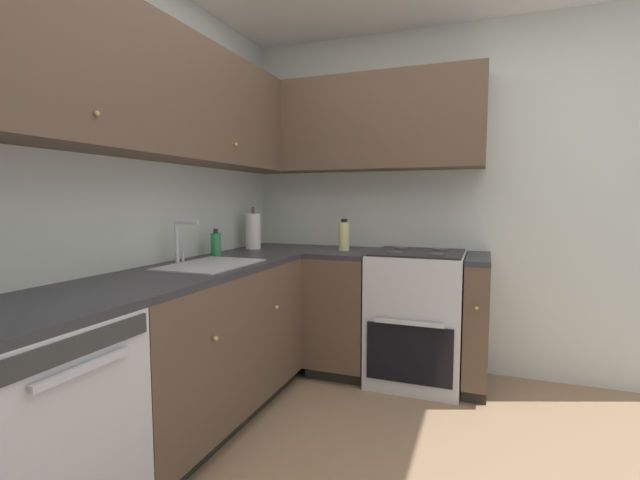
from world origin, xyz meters
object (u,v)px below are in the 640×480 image
dishwasher (21,443)px  oil_bottle (344,236)px  soap_bottle (216,244)px  oven_range (417,316)px  paper_towel_roll (253,231)px

dishwasher → oil_bottle: bearing=-13.9°
dishwasher → soap_bottle: 1.57m
dishwasher → soap_bottle: bearing=7.0°
dishwasher → soap_bottle: size_ratio=4.83×
oven_range → oil_bottle: size_ratio=4.56×
dishwasher → oven_range: (2.08, -1.04, 0.02)m
oven_range → paper_towel_roll: paper_towel_roll is taller
dishwasher → soap_bottle: soap_bottle is taller
soap_bottle → dishwasher: bearing=-173.0°
paper_towel_roll → oil_bottle: (0.14, -0.67, -0.03)m
dishwasher → paper_towel_roll: (1.93, 0.16, 0.60)m
dishwasher → oven_range: 2.33m
soap_bottle → paper_towel_roll: (0.46, -0.02, 0.06)m
dishwasher → oil_bottle: 2.20m
oven_range → paper_towel_roll: (-0.16, 1.20, 0.57)m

